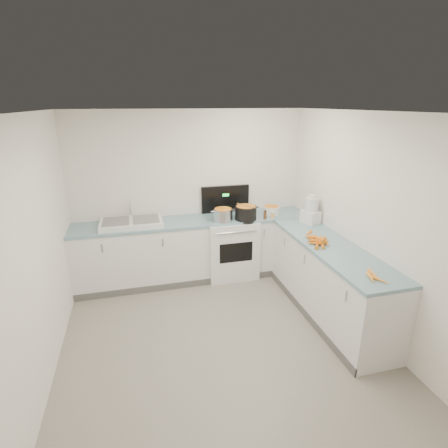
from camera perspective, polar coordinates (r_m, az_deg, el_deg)
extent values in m
cube|color=white|center=(5.36, -4.75, -4.28)|extent=(3.50, 0.60, 0.90)
cube|color=#7CA5B0|center=(5.19, -4.89, 0.48)|extent=(3.50, 0.62, 0.04)
cube|color=white|center=(4.64, 16.67, -8.99)|extent=(0.60, 2.20, 0.90)
cube|color=#7CA5B0|center=(4.45, 17.24, -3.63)|extent=(0.62, 2.20, 0.04)
cube|color=white|center=(5.45, 1.01, -3.81)|extent=(0.76, 0.65, 0.90)
cube|color=black|center=(5.49, 0.21, 4.12)|extent=(0.76, 0.05, 0.42)
cube|color=white|center=(5.11, -14.90, 0.23)|extent=(0.86, 0.52, 0.07)
cube|color=slate|center=(5.10, -17.23, 0.44)|extent=(0.36, 0.42, 0.01)
cube|color=slate|center=(5.10, -12.63, 0.82)|extent=(0.36, 0.42, 0.01)
cylinder|color=silver|center=(5.27, -15.06, 2.57)|extent=(0.03, 0.03, 0.24)
cylinder|color=silver|center=(5.09, -0.16, 1.39)|extent=(0.33, 0.33, 0.20)
cylinder|color=black|center=(5.16, 3.58, 1.72)|extent=(0.41, 0.41, 0.22)
cylinder|color=#AD7A47|center=(5.13, 3.61, 3.02)|extent=(0.20, 0.30, 0.01)
cylinder|color=white|center=(5.47, 7.73, 2.27)|extent=(0.35, 0.35, 0.12)
cylinder|color=#593319|center=(5.22, 6.72, 1.43)|extent=(0.05, 0.05, 0.12)
cylinder|color=#E5B266|center=(5.25, 7.95, 1.38)|extent=(0.06, 0.06, 0.10)
cube|color=white|center=(5.17, 13.95, 1.15)|extent=(0.27, 0.29, 0.18)
cylinder|color=silver|center=(5.11, 14.11, 3.09)|extent=(0.19, 0.19, 0.19)
cylinder|color=white|center=(5.09, 14.21, 4.35)|extent=(0.11, 0.11, 0.04)
cone|color=orange|center=(4.39, 15.77, -3.24)|extent=(0.12, 0.22, 0.04)
cone|color=orange|center=(4.53, 15.21, -2.45)|extent=(0.05, 0.20, 0.04)
cone|color=orange|center=(4.48, 15.11, -2.62)|extent=(0.20, 0.17, 0.05)
cone|color=orange|center=(4.46, 15.57, -2.87)|extent=(0.13, 0.21, 0.04)
cone|color=orange|center=(4.50, 15.59, -2.60)|extent=(0.18, 0.07, 0.04)
cone|color=orange|center=(4.45, 16.15, -2.97)|extent=(0.04, 0.21, 0.04)
cone|color=orange|center=(4.47, 13.88, -2.66)|extent=(0.12, 0.17, 0.04)
cone|color=orange|center=(4.40, 14.86, -3.05)|extent=(0.19, 0.11, 0.04)
cone|color=orange|center=(4.39, 14.69, -3.05)|extent=(0.21, 0.13, 0.05)
cone|color=orange|center=(4.53, 14.15, -2.38)|extent=(0.12, 0.20, 0.04)
cone|color=orange|center=(4.52, 15.55, -2.54)|extent=(0.17, 0.10, 0.04)
cone|color=orange|center=(4.33, 14.96, -3.39)|extent=(0.13, 0.17, 0.05)
cone|color=orange|center=(4.57, 14.17, -2.18)|extent=(0.19, 0.15, 0.04)
cone|color=orange|center=(4.38, 15.53, -2.97)|extent=(0.18, 0.07, 0.04)
cone|color=orange|center=(4.55, 14.69, -1.86)|extent=(0.13, 0.18, 0.05)
cone|color=orange|center=(4.47, 14.74, -2.14)|extent=(0.20, 0.14, 0.05)
cone|color=orange|center=(4.49, 15.96, -2.25)|extent=(0.16, 0.17, 0.05)
cone|color=orange|center=(4.47, 15.70, -2.37)|extent=(0.19, 0.06, 0.04)
cone|color=orange|center=(4.45, 15.21, -2.23)|extent=(0.07, 0.22, 0.05)
cone|color=orange|center=(4.42, 15.26, -2.75)|extent=(0.19, 0.17, 0.05)
cone|color=orange|center=(4.44, 15.45, -2.55)|extent=(0.17, 0.09, 0.05)
cone|color=orange|center=(4.56, 13.60, -1.52)|extent=(0.16, 0.15, 0.05)
cone|color=orange|center=(3.73, 24.16, -8.34)|extent=(0.11, 0.19, 0.04)
cone|color=orange|center=(3.74, 22.90, -8.11)|extent=(0.10, 0.19, 0.04)
cone|color=orange|center=(3.82, 23.24, -7.55)|extent=(0.06, 0.19, 0.04)
cube|color=tan|center=(5.11, -16.61, 0.61)|extent=(0.03, 0.03, 0.00)
cube|color=tan|center=(5.11, -17.47, 0.46)|extent=(0.04, 0.04, 0.00)
cube|color=tan|center=(5.04, -17.49, 0.26)|extent=(0.04, 0.02, 0.00)
cube|color=tan|center=(5.06, -18.28, 0.26)|extent=(0.04, 0.02, 0.00)
cube|color=tan|center=(5.22, -17.80, 0.88)|extent=(0.03, 0.05, 0.00)
cube|color=tan|center=(5.09, -17.38, 0.45)|extent=(0.02, 0.05, 0.00)
cube|color=tan|center=(5.09, -16.02, 0.57)|extent=(0.03, 0.03, 0.00)
cube|color=tan|center=(5.01, -16.53, 0.26)|extent=(0.01, 0.04, 0.00)
cube|color=tan|center=(5.09, -17.70, 0.44)|extent=(0.01, 0.03, 0.00)
cube|color=tan|center=(5.16, -18.13, 0.63)|extent=(0.04, 0.03, 0.00)
cube|color=tan|center=(5.17, -16.57, 0.74)|extent=(0.04, 0.02, 0.00)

